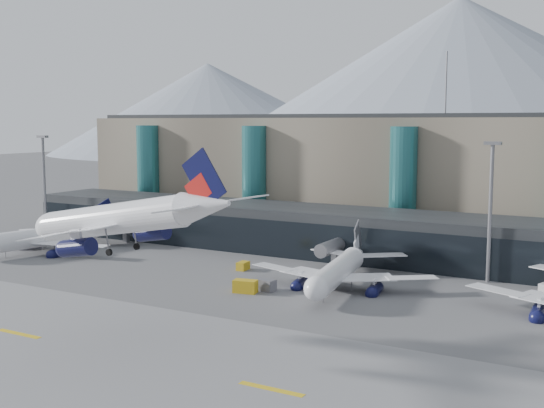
{
  "coord_description": "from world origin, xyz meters",
  "views": [
    {
      "loc": [
        55.02,
        -77.47,
        29.25
      ],
      "look_at": [
        -6.2,
        32.0,
        13.92
      ],
      "focal_mm": 45.0,
      "sensor_mm": 36.0,
      "label": 1
    }
  ],
  "objects_px": {
    "veh_b": "(243,266)",
    "veh_c": "(265,285)",
    "veh_h": "(245,286)",
    "hero_jet": "(132,210)",
    "jet_parked_mid": "(342,262)",
    "jet_parked_left": "(59,230)",
    "lightmast_left": "(44,179)",
    "lightmast_mid": "(491,204)",
    "veh_f": "(27,242)"
  },
  "relations": [
    {
      "from": "jet_parked_mid",
      "to": "veh_h",
      "type": "bearing_deg",
      "value": 126.52
    },
    {
      "from": "veh_c",
      "to": "veh_b",
      "type": "bearing_deg",
      "value": 143.41
    },
    {
      "from": "lightmast_mid",
      "to": "veh_c",
      "type": "xyz_separation_m",
      "value": [
        -32.29,
        -25.42,
        -13.4
      ]
    },
    {
      "from": "hero_jet",
      "to": "veh_f",
      "type": "bearing_deg",
      "value": 152.55
    },
    {
      "from": "veh_b",
      "to": "veh_c",
      "type": "relative_size",
      "value": 0.77
    },
    {
      "from": "jet_parked_left",
      "to": "veh_h",
      "type": "bearing_deg",
      "value": -89.28
    },
    {
      "from": "hero_jet",
      "to": "veh_f",
      "type": "relative_size",
      "value": 11.73
    },
    {
      "from": "veh_c",
      "to": "lightmast_left",
      "type": "bearing_deg",
      "value": 172.75
    },
    {
      "from": "veh_b",
      "to": "veh_h",
      "type": "height_order",
      "value": "veh_h"
    },
    {
      "from": "jet_parked_left",
      "to": "veh_c",
      "type": "relative_size",
      "value": 10.25
    },
    {
      "from": "veh_c",
      "to": "veh_f",
      "type": "distance_m",
      "value": 71.36
    },
    {
      "from": "lightmast_mid",
      "to": "jet_parked_mid",
      "type": "distance_m",
      "value": 28.92
    },
    {
      "from": "lightmast_mid",
      "to": "jet_parked_mid",
      "type": "bearing_deg",
      "value": -144.93
    },
    {
      "from": "lightmast_left",
      "to": "veh_b",
      "type": "relative_size",
      "value": 9.07
    },
    {
      "from": "jet_parked_mid",
      "to": "veh_f",
      "type": "height_order",
      "value": "jet_parked_mid"
    },
    {
      "from": "jet_parked_mid",
      "to": "veh_h",
      "type": "height_order",
      "value": "jet_parked_mid"
    },
    {
      "from": "veh_f",
      "to": "veh_h",
      "type": "xyz_separation_m",
      "value": [
        68.35,
        -12.84,
        0.25
      ]
    },
    {
      "from": "veh_f",
      "to": "lightmast_left",
      "type": "bearing_deg",
      "value": 8.68
    },
    {
      "from": "veh_b",
      "to": "veh_h",
      "type": "relative_size",
      "value": 0.7
    },
    {
      "from": "jet_parked_left",
      "to": "veh_f",
      "type": "xyz_separation_m",
      "value": [
        -10.75,
        0.09,
        -3.7
      ]
    },
    {
      "from": "veh_c",
      "to": "hero_jet",
      "type": "bearing_deg",
      "value": -82.72
    },
    {
      "from": "lightmast_mid",
      "to": "veh_f",
      "type": "bearing_deg",
      "value": -171.48
    },
    {
      "from": "jet_parked_left",
      "to": "veh_h",
      "type": "xyz_separation_m",
      "value": [
        57.6,
        -12.75,
        -3.45
      ]
    },
    {
      "from": "hero_jet",
      "to": "jet_parked_left",
      "type": "xyz_separation_m",
      "value": [
        -59.0,
        42.94,
        -13.28
      ]
    },
    {
      "from": "lightmast_mid",
      "to": "veh_h",
      "type": "bearing_deg",
      "value": -140.75
    },
    {
      "from": "hero_jet",
      "to": "jet_parked_mid",
      "type": "relative_size",
      "value": 1.02
    },
    {
      "from": "veh_h",
      "to": "lightmast_left",
      "type": "bearing_deg",
      "value": 150.36
    },
    {
      "from": "veh_b",
      "to": "veh_f",
      "type": "relative_size",
      "value": 0.92
    },
    {
      "from": "lightmast_left",
      "to": "jet_parked_left",
      "type": "xyz_separation_m",
      "value": [
        17.8,
        -12.52,
        -9.86
      ]
    },
    {
      "from": "jet_parked_left",
      "to": "veh_b",
      "type": "relative_size",
      "value": 13.29
    },
    {
      "from": "jet_parked_left",
      "to": "veh_b",
      "type": "height_order",
      "value": "jet_parked_left"
    },
    {
      "from": "lightmast_left",
      "to": "veh_f",
      "type": "xyz_separation_m",
      "value": [
        7.06,
        -12.43,
        -13.56
      ]
    },
    {
      "from": "veh_b",
      "to": "lightmast_left",
      "type": "bearing_deg",
      "value": 77.78
    },
    {
      "from": "veh_c",
      "to": "jet_parked_left",
      "type": "bearing_deg",
      "value": 179.46
    },
    {
      "from": "lightmast_mid",
      "to": "jet_parked_left",
      "type": "height_order",
      "value": "lightmast_mid"
    },
    {
      "from": "lightmast_left",
      "to": "jet_parked_mid",
      "type": "relative_size",
      "value": 0.72
    },
    {
      "from": "veh_h",
      "to": "jet_parked_left",
      "type": "bearing_deg",
      "value": 156.41
    },
    {
      "from": "veh_b",
      "to": "veh_f",
      "type": "bearing_deg",
      "value": 88.79
    },
    {
      "from": "jet_parked_left",
      "to": "jet_parked_mid",
      "type": "height_order",
      "value": "jet_parked_left"
    },
    {
      "from": "hero_jet",
      "to": "veh_b",
      "type": "distance_m",
      "value": 49.64
    },
    {
      "from": "hero_jet",
      "to": "veh_c",
      "type": "distance_m",
      "value": 37.09
    },
    {
      "from": "hero_jet",
      "to": "jet_parked_left",
      "type": "height_order",
      "value": "hero_jet"
    },
    {
      "from": "hero_jet",
      "to": "jet_parked_left",
      "type": "bearing_deg",
      "value": 148.17
    },
    {
      "from": "veh_b",
      "to": "veh_c",
      "type": "bearing_deg",
      "value": -138.85
    },
    {
      "from": "jet_parked_left",
      "to": "veh_b",
      "type": "distance_m",
      "value": 48.06
    },
    {
      "from": "jet_parked_mid",
      "to": "veh_c",
      "type": "bearing_deg",
      "value": 125.12
    },
    {
      "from": "hero_jet",
      "to": "veh_h",
      "type": "distance_m",
      "value": 34.55
    },
    {
      "from": "lightmast_mid",
      "to": "veh_b",
      "type": "height_order",
      "value": "lightmast_mid"
    },
    {
      "from": "lightmast_left",
      "to": "veh_c",
      "type": "bearing_deg",
      "value": -16.09
    },
    {
      "from": "veh_f",
      "to": "lightmast_mid",
      "type": "bearing_deg",
      "value": -102.38
    }
  ]
}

